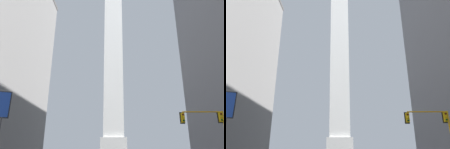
% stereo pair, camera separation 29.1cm
% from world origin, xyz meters
% --- Properties ---
extents(obelisk, '(8.33, 8.33, 79.48)m').
position_xyz_m(obelisk, '(0.00, 71.83, 38.12)').
color(obelisk, silver).
rests_on(obelisk, ground_plane).
extents(traffic_light_mid_right, '(5.10, 0.53, 6.27)m').
position_xyz_m(traffic_light_mid_right, '(11.02, 22.55, 4.78)').
color(traffic_light_mid_right, orange).
rests_on(traffic_light_mid_right, ground_plane).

